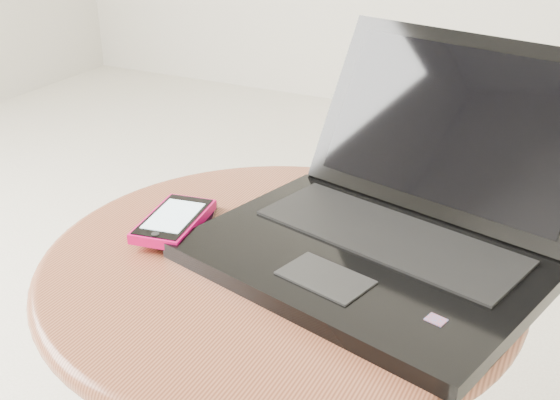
% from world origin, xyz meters
% --- Properties ---
extents(table, '(0.59, 0.59, 0.47)m').
position_xyz_m(table, '(-0.01, -0.00, 0.37)').
color(table, '#57290F').
rests_on(table, ground).
extents(laptop, '(0.48, 0.48, 0.24)m').
position_xyz_m(laptop, '(0.10, 0.07, 0.51)').
color(laptop, black).
rests_on(laptop, table).
extents(phone_black, '(0.11, 0.13, 0.01)m').
position_xyz_m(phone_black, '(-0.15, 0.02, 0.47)').
color(phone_black, black).
rests_on(phone_black, table).
extents(phone_pink, '(0.09, 0.13, 0.02)m').
position_xyz_m(phone_pink, '(-0.16, -0.01, 0.49)').
color(phone_pink, '#D40758').
rests_on(phone_pink, phone_black).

